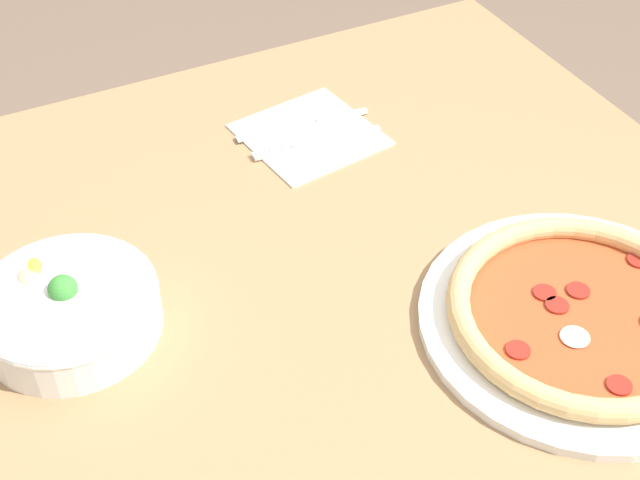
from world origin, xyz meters
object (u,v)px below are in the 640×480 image
object	(u,v)px
pizza	(582,315)
knife	(309,123)
fork	(319,142)
bowl	(69,308)

from	to	relation	value
pizza	knife	bearing A→B (deg)	11.82
fork	knife	xyz separation A→B (m)	(0.05, -0.01, -0.00)
fork	knife	bearing A→B (deg)	-92.67
bowl	fork	world-z (taller)	bowl
pizza	knife	distance (m)	0.48
pizza	knife	xyz separation A→B (m)	(0.47, 0.10, -0.01)
pizza	knife	world-z (taller)	pizza
pizza	fork	world-z (taller)	pizza
bowl	knife	bearing A→B (deg)	-60.14
pizza	bowl	bearing A→B (deg)	63.66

